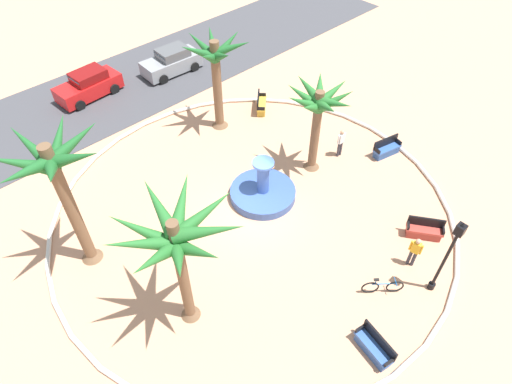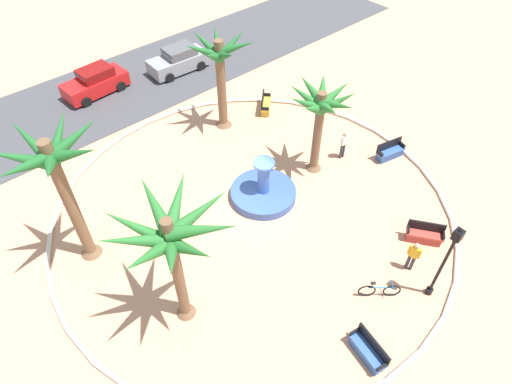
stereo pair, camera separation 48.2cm
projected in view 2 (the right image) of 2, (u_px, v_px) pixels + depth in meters
The scene contains 18 objects.
ground_plane at pixel (253, 211), 20.96m from camera, with size 80.00×80.00×0.00m, color tan.
plaza_curb at pixel (253, 209), 20.89m from camera, with size 18.84×18.84×0.20m, color silver.
street_asphalt at pixel (112, 92), 28.22m from camera, with size 48.00×8.00×0.03m, color #424247.
fountain at pixel (263, 192), 21.40m from camera, with size 3.21×3.21×2.27m.
palm_tree_near_fountain at pixel (170, 240), 13.89m from camera, with size 4.45×4.45×5.77m.
palm_tree_by_curb at pixel (56, 172), 15.76m from camera, with size 4.04×4.03×6.48m.
palm_tree_mid_plaza at pixel (220, 63), 22.93m from camera, with size 3.58×3.65×5.49m.
palm_tree_far_side at pixel (321, 108), 20.44m from camera, with size 3.45×3.58×4.86m.
bench_east at pixel (390, 152), 23.46m from camera, with size 1.67×0.86×1.00m.
bench_west at pixel (368, 351), 15.72m from camera, with size 0.80×1.67×1.00m.
bench_north at pixel (424, 235), 19.47m from camera, with size 1.33×1.60×1.00m.
bench_southeast at pixel (266, 105), 26.55m from camera, with size 1.51×1.46×1.00m.
lamppost at pixel (446, 258), 16.11m from camera, with size 0.32×0.32×4.08m.
bicycle_red_frame at pixel (379, 290), 17.45m from camera, with size 1.34×1.17×0.94m.
person_cyclist_helmet at pixel (413, 255), 18.00m from camera, with size 0.28×0.52×1.64m.
person_cyclist_photo at pixel (344, 143), 23.04m from camera, with size 0.53×0.24×1.69m.
parked_car_leftmost at pixel (95, 82), 27.58m from camera, with size 4.11×2.14×1.67m.
parked_car_second at pixel (178, 60), 29.52m from camera, with size 4.07×2.06×1.67m.
Camera 2 is at (-9.20, -10.64, 15.56)m, focal length 30.76 mm.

